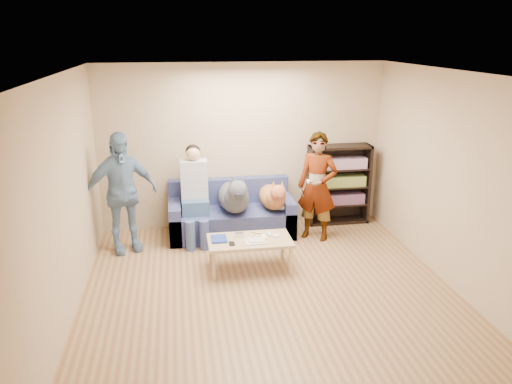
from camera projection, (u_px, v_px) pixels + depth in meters
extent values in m
plane|color=brown|center=(272.00, 298.00, 5.93)|extent=(5.00, 5.00, 0.00)
plane|color=white|center=(275.00, 74.00, 5.14)|extent=(5.00, 5.00, 0.00)
plane|color=tan|center=(243.00, 146.00, 7.88)|extent=(4.50, 0.00, 4.50)
plane|color=tan|center=(349.00, 313.00, 3.18)|extent=(4.50, 0.00, 4.50)
plane|color=tan|center=(61.00, 205.00, 5.19)|extent=(0.00, 5.00, 5.00)
plane|color=tan|center=(460.00, 185.00, 5.88)|extent=(0.00, 5.00, 5.00)
ellipsoid|color=silver|center=(282.00, 204.00, 7.65)|extent=(0.44, 0.37, 0.15)
imported|color=gray|center=(317.00, 187.00, 7.44)|extent=(0.72, 0.66, 1.64)
imported|color=#6987A8|center=(121.00, 193.00, 7.00)|extent=(1.10, 0.74, 1.74)
cube|color=white|center=(308.00, 181.00, 7.18)|extent=(0.06, 0.12, 0.03)
cube|color=#1B3596|center=(219.00, 239.00, 6.54)|extent=(0.20, 0.26, 0.03)
cube|color=silver|center=(255.00, 241.00, 6.47)|extent=(0.26, 0.20, 0.02)
cube|color=beige|center=(257.00, 240.00, 6.49)|extent=(0.22, 0.17, 0.01)
cube|color=silver|center=(239.00, 235.00, 6.64)|extent=(0.11, 0.06, 0.05)
cube|color=silver|center=(269.00, 234.00, 6.69)|extent=(0.04, 0.13, 0.03)
cube|color=white|center=(276.00, 236.00, 6.63)|extent=(0.09, 0.06, 0.03)
cylinder|color=white|center=(265.00, 238.00, 6.57)|extent=(0.07, 0.07, 0.02)
cylinder|color=white|center=(264.00, 236.00, 6.64)|extent=(0.07, 0.07, 0.02)
cylinder|color=orange|center=(250.00, 244.00, 6.40)|extent=(0.13, 0.06, 0.01)
cylinder|color=black|center=(256.00, 233.00, 6.74)|extent=(0.13, 0.08, 0.01)
cube|color=black|center=(232.00, 244.00, 6.40)|extent=(0.07, 0.12, 0.02)
cube|color=#515B93|center=(231.00, 222.00, 7.75)|extent=(1.90, 0.85, 0.42)
cube|color=#515B93|center=(229.00, 190.00, 7.94)|extent=(1.90, 0.18, 0.40)
cube|color=#515B93|center=(175.00, 220.00, 7.60)|extent=(0.18, 0.85, 0.58)
cube|color=#515B93|center=(285.00, 214.00, 7.86)|extent=(0.18, 0.85, 0.58)
cube|color=#3F608B|center=(195.00, 206.00, 7.50)|extent=(0.40, 0.38, 0.22)
cylinder|color=#436694|center=(191.00, 237.00, 7.18)|extent=(0.14, 0.14, 0.47)
cylinder|color=#435294|center=(204.00, 236.00, 7.21)|extent=(0.14, 0.14, 0.47)
cube|color=silver|center=(194.00, 179.00, 7.47)|extent=(0.40, 0.24, 0.58)
sphere|color=#DCB584|center=(193.00, 153.00, 7.35)|extent=(0.21, 0.21, 0.21)
ellipsoid|color=black|center=(193.00, 151.00, 7.37)|extent=(0.22, 0.22, 0.19)
ellipsoid|color=#52565D|center=(234.00, 197.00, 7.61)|extent=(0.47, 0.98, 0.41)
sphere|color=#494D53|center=(236.00, 197.00, 7.28)|extent=(0.35, 0.35, 0.35)
sphere|color=#50525A|center=(238.00, 190.00, 7.06)|extent=(0.29, 0.29, 0.29)
cube|color=black|center=(239.00, 196.00, 6.96)|extent=(0.09, 0.14, 0.08)
cone|color=#46474F|center=(232.00, 180.00, 7.03)|extent=(0.09, 0.09, 0.14)
cone|color=#50515A|center=(242.00, 179.00, 7.05)|extent=(0.09, 0.09, 0.14)
cylinder|color=#44464E|center=(231.00, 191.00, 8.03)|extent=(0.05, 0.32, 0.19)
ellipsoid|color=#C0723A|center=(272.00, 197.00, 7.72)|extent=(0.39, 0.80, 0.34)
sphere|color=#C4673C|center=(276.00, 198.00, 7.41)|extent=(0.29, 0.29, 0.29)
sphere|color=#C3613B|center=(278.00, 193.00, 7.22)|extent=(0.23, 0.23, 0.23)
cube|color=brown|center=(280.00, 198.00, 7.12)|extent=(0.07, 0.11, 0.07)
cone|color=#B96538|center=(274.00, 185.00, 7.20)|extent=(0.07, 0.07, 0.11)
cone|color=#BC7D39|center=(282.00, 184.00, 7.22)|extent=(0.07, 0.07, 0.11)
cylinder|color=#AE6335|center=(267.00, 192.00, 8.10)|extent=(0.04, 0.26, 0.15)
cube|color=tan|center=(250.00, 241.00, 6.56)|extent=(1.10, 0.60, 0.04)
cylinder|color=tan|center=(214.00, 266.00, 6.32)|extent=(0.05, 0.05, 0.38)
cylinder|color=tan|center=(291.00, 261.00, 6.47)|extent=(0.05, 0.05, 0.38)
cylinder|color=tan|center=(211.00, 250.00, 6.79)|extent=(0.05, 0.05, 0.38)
cylinder|color=tan|center=(283.00, 245.00, 6.94)|extent=(0.05, 0.05, 0.38)
cube|color=black|center=(310.00, 186.00, 8.08)|extent=(0.04, 0.34, 1.30)
cube|color=black|center=(366.00, 183.00, 8.22)|extent=(0.04, 0.34, 1.30)
cube|color=black|center=(340.00, 147.00, 7.96)|extent=(1.00, 0.34, 0.04)
cube|color=black|center=(337.00, 220.00, 8.34)|extent=(1.00, 0.34, 0.04)
cube|color=black|center=(335.00, 182.00, 8.30)|extent=(1.00, 0.02, 1.30)
cube|color=black|center=(337.00, 204.00, 8.25)|extent=(0.94, 0.32, 0.03)
cube|color=black|center=(338.00, 186.00, 8.16)|extent=(0.94, 0.32, 0.02)
cube|color=black|center=(339.00, 168.00, 8.07)|extent=(0.94, 0.32, 0.02)
cube|color=#B23333|center=(338.00, 198.00, 8.20)|extent=(0.84, 0.24, 0.17)
cube|color=gold|center=(339.00, 181.00, 8.11)|extent=(0.84, 0.24, 0.17)
cube|color=#994C99|center=(340.00, 163.00, 8.02)|extent=(0.84, 0.24, 0.17)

